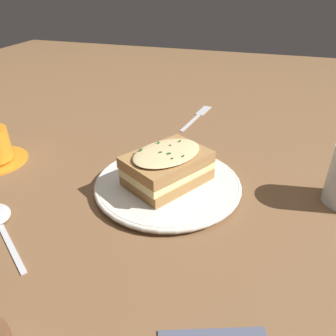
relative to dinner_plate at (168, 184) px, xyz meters
name	(u,v)px	position (x,y,z in m)	size (l,w,h in m)	color
ground_plane	(172,180)	(-0.03, 0.00, -0.01)	(2.40, 2.40, 0.00)	brown
dinner_plate	(168,184)	(0.00, 0.00, 0.00)	(0.26, 0.26, 0.01)	silver
sandwich	(167,167)	(0.00, 0.00, 0.04)	(0.17, 0.16, 0.07)	#A37542
fork	(199,115)	(-0.36, -0.02, -0.01)	(0.19, 0.04, 0.00)	silver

